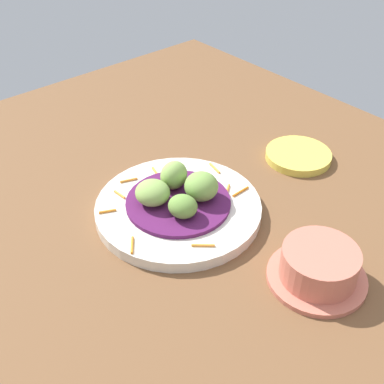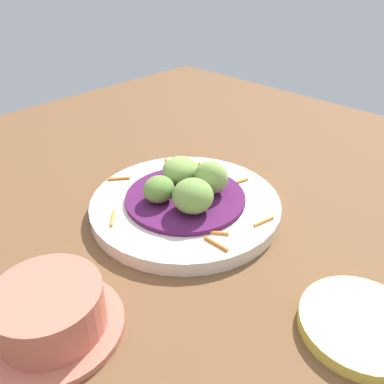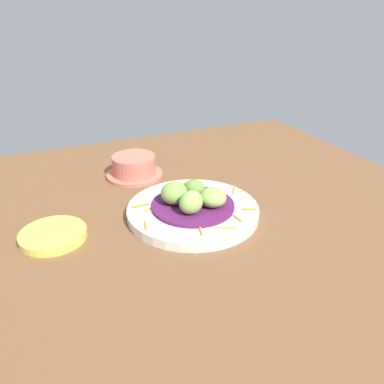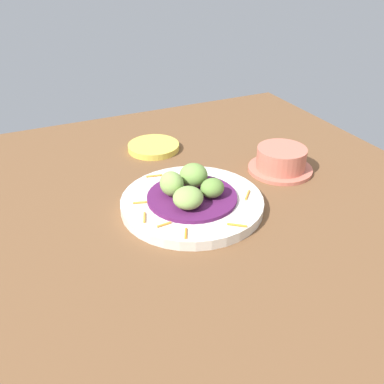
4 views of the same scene
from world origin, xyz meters
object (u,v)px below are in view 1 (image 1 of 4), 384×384
(guac_scoop_left, at_px, (182,207))
(guac_scoop_back, at_px, (154,194))
(side_plate_small, at_px, (298,156))
(guac_scoop_center, at_px, (201,186))
(guac_scoop_right, at_px, (174,175))
(terracotta_bowl, at_px, (319,267))
(main_plate, at_px, (178,208))

(guac_scoop_left, xyz_separation_m, guac_scoop_back, (0.05, 0.01, 0.00))
(side_plate_small, bearing_deg, guac_scoop_back, 81.92)
(guac_scoop_center, bearing_deg, guac_scoop_right, 15.69)
(side_plate_small, xyz_separation_m, terracotta_bowl, (-0.21, 0.22, 0.02))
(guac_scoop_left, distance_m, guac_scoop_back, 0.05)
(guac_scoop_center, relative_size, terracotta_bowl, 0.39)
(guac_scoop_center, distance_m, guac_scoop_back, 0.08)
(guac_scoop_left, xyz_separation_m, guac_scoop_center, (0.01, -0.05, 0.01))
(guac_scoop_right, bearing_deg, terracotta_bowl, -172.53)
(guac_scoop_back, distance_m, side_plate_small, 0.31)
(main_plate, bearing_deg, guac_scoop_back, 60.69)
(guac_scoop_right, bearing_deg, guac_scoop_center, -164.31)
(main_plate, height_order, guac_scoop_back, guac_scoop_back)
(main_plate, xyz_separation_m, guac_scoop_center, (-0.02, -0.03, 0.04))
(guac_scoop_center, xyz_separation_m, guac_scoop_back, (0.04, 0.07, -0.00))
(main_plate, bearing_deg, guac_scoop_right, -29.31)
(main_plate, relative_size, guac_scoop_right, 5.48)
(side_plate_small, bearing_deg, guac_scoop_left, 91.58)
(guac_scoop_left, bearing_deg, side_plate_small, -88.42)
(guac_scoop_left, bearing_deg, guac_scoop_back, 15.69)
(guac_scoop_left, xyz_separation_m, side_plate_small, (0.01, -0.29, -0.04))
(main_plate, relative_size, terracotta_bowl, 1.92)
(main_plate, distance_m, side_plate_small, 0.27)
(guac_scoop_back, height_order, terracotta_bowl, guac_scoop_back)
(guac_scoop_right, height_order, side_plate_small, guac_scoop_right)
(main_plate, bearing_deg, side_plate_small, -95.22)
(side_plate_small, height_order, terracotta_bowl, terracotta_bowl)
(guac_scoop_left, bearing_deg, main_plate, -29.31)
(side_plate_small, bearing_deg, guac_scoop_center, 88.47)
(guac_scoop_right, xyz_separation_m, terracotta_bowl, (-0.27, -0.04, -0.03))
(guac_scoop_left, bearing_deg, guac_scoop_right, -29.31)
(guac_scoop_left, relative_size, guac_scoop_right, 0.94)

